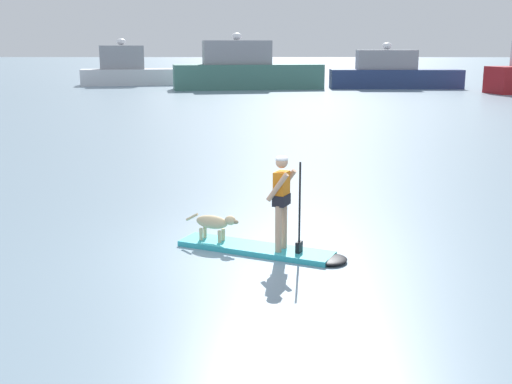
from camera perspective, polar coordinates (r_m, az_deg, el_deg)
ground_plane at (r=11.96m, az=-0.07°, el=-5.28°), size 400.00×400.00×0.00m
paddleboard at (r=11.86m, az=0.92°, el=-5.19°), size 3.21×1.90×0.10m
person_paddler at (r=11.46m, az=2.34°, el=-0.36°), size 0.68×0.60×1.73m
dog at (r=12.20m, az=-3.72°, el=-2.74°), size 1.06×0.53×0.53m
moored_boat_port at (r=63.79m, az=-11.37°, el=10.54°), size 9.60×5.23×4.36m
moored_boat_far_starboard at (r=56.63m, az=-0.95°, el=10.71°), size 13.22×5.47×4.78m
moored_boat_outer at (r=59.05m, az=12.06°, el=10.22°), size 11.52×3.00×3.98m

